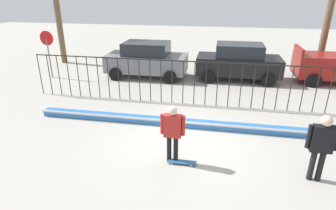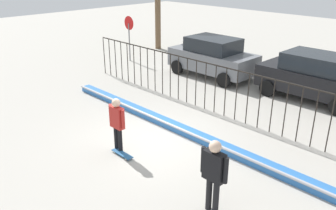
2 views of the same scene
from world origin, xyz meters
name	(u,v)px [view 1 (image 1 of 2)]	position (x,y,z in m)	size (l,w,h in m)	color
ground_plane	(183,142)	(0.00, 0.00, 0.00)	(60.00, 60.00, 0.00)	#ADA89E
bowl_coping_ledge	(188,123)	(0.00, 1.12, 0.12)	(11.00, 0.40, 0.27)	#2D6BB7
perimeter_fence	(195,78)	(0.00, 3.23, 1.13)	(14.04, 0.04, 1.84)	black
skateboarder	(173,129)	(-0.16, -1.10, 1.01)	(0.68, 0.25, 1.68)	black
skateboard	(182,162)	(0.13, -1.19, 0.06)	(0.80, 0.20, 0.07)	#26598C
camera_operator	(322,143)	(3.51, -1.26, 1.07)	(0.72, 0.27, 1.79)	black
parked_car_gray	(147,59)	(-2.94, 6.74, 0.97)	(4.30, 2.12, 1.90)	slate
parked_car_black	(238,62)	(1.92, 7.16, 0.97)	(4.30, 2.12, 1.90)	black
stop_sign	(48,48)	(-8.05, 5.69, 1.62)	(0.76, 0.07, 2.50)	slate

